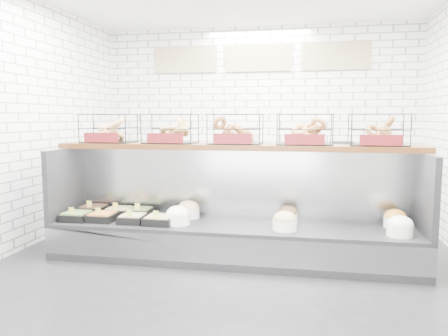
# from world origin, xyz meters

# --- Properties ---
(ground) EXTENTS (5.50, 5.50, 0.00)m
(ground) POSITION_xyz_m (0.00, 0.00, 0.00)
(ground) COLOR black
(ground) RESTS_ON ground
(room_shell) EXTENTS (5.02, 5.51, 3.01)m
(room_shell) POSITION_xyz_m (0.00, 0.60, 2.06)
(room_shell) COLOR white
(room_shell) RESTS_ON ground
(display_case) EXTENTS (4.00, 0.90, 1.20)m
(display_case) POSITION_xyz_m (-0.02, 0.34, 0.33)
(display_case) COLOR black
(display_case) RESTS_ON ground
(bagel_shelf) EXTENTS (4.10, 0.50, 0.40)m
(bagel_shelf) POSITION_xyz_m (-0.00, 0.52, 1.38)
(bagel_shelf) COLOR #3F200D
(bagel_shelf) RESTS_ON display_case
(prep_counter) EXTENTS (4.00, 0.60, 1.20)m
(prep_counter) POSITION_xyz_m (-0.01, 2.43, 0.47)
(prep_counter) COLOR #93969B
(prep_counter) RESTS_ON ground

